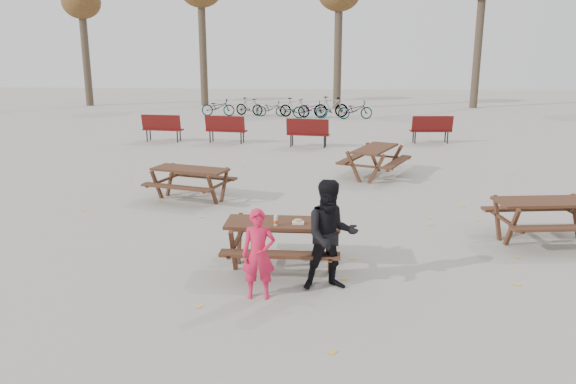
# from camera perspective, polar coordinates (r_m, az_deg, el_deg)

# --- Properties ---
(ground) EXTENTS (80.00, 80.00, 0.00)m
(ground) POSITION_cam_1_polar(r_m,az_deg,el_deg) (9.11, -0.50, -7.68)
(ground) COLOR gray
(ground) RESTS_ON ground
(main_picnic_table) EXTENTS (1.80, 1.45, 0.78)m
(main_picnic_table) POSITION_cam_1_polar(r_m,az_deg,el_deg) (8.90, -0.50, -4.18)
(main_picnic_table) COLOR #341E13
(main_picnic_table) RESTS_ON ground
(food_tray) EXTENTS (0.18, 0.11, 0.03)m
(food_tray) POSITION_cam_1_polar(r_m,az_deg,el_deg) (8.73, 1.04, -3.15)
(food_tray) COLOR white
(food_tray) RESTS_ON main_picnic_table
(bread_roll) EXTENTS (0.14, 0.06, 0.05)m
(bread_roll) POSITION_cam_1_polar(r_m,az_deg,el_deg) (8.72, 1.04, -2.88)
(bread_roll) COLOR tan
(bread_roll) RESTS_ON food_tray
(soda_bottle) EXTENTS (0.07, 0.07, 0.17)m
(soda_bottle) POSITION_cam_1_polar(r_m,az_deg,el_deg) (8.64, -1.25, -2.96)
(soda_bottle) COLOR silver
(soda_bottle) RESTS_ON main_picnic_table
(child) EXTENTS (0.50, 0.35, 1.29)m
(child) POSITION_cam_1_polar(r_m,az_deg,el_deg) (7.86, -3.01, -6.33)
(child) COLOR #DA1B43
(child) RESTS_ON ground
(adult) EXTENTS (0.91, 0.78, 1.63)m
(adult) POSITION_cam_1_polar(r_m,az_deg,el_deg) (8.10, 4.37, -4.42)
(adult) COLOR black
(adult) RESTS_ON ground
(picnic_table_east) EXTENTS (2.00, 1.70, 0.78)m
(picnic_table_east) POSITION_cam_1_polar(r_m,az_deg,el_deg) (11.18, 24.64, -2.70)
(picnic_table_east) COLOR #341E13
(picnic_table_east) RESTS_ON ground
(picnic_table_north) EXTENTS (2.06, 1.83, 0.75)m
(picnic_table_north) POSITION_cam_1_polar(r_m,az_deg,el_deg) (13.15, -9.87, 0.80)
(picnic_table_north) COLOR #341E13
(picnic_table_north) RESTS_ON ground
(picnic_table_far) EXTENTS (2.13, 2.33, 0.81)m
(picnic_table_far) POSITION_cam_1_polar(r_m,az_deg,el_deg) (15.47, 8.79, 3.01)
(picnic_table_far) COLOR #341E13
(picnic_table_far) RESTS_ON ground
(park_bench_row) EXTENTS (11.56, 1.88, 1.03)m
(park_bench_row) POSITION_cam_1_polar(r_m,az_deg,el_deg) (20.70, -0.67, 6.36)
(park_bench_row) COLOR #5D1312
(park_bench_row) RESTS_ON ground
(bicycle_row) EXTENTS (8.79, 1.97, 1.05)m
(bicycle_row) POSITION_cam_1_polar(r_m,az_deg,el_deg) (28.74, 0.46, 8.53)
(bicycle_row) COLOR black
(bicycle_row) RESTS_ON ground
(fallen_leaves) EXTENTS (11.00, 11.00, 0.01)m
(fallen_leaves) POSITION_cam_1_polar(r_m,az_deg,el_deg) (11.43, 3.09, -3.02)
(fallen_leaves) COLOR gold
(fallen_leaves) RESTS_ON ground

